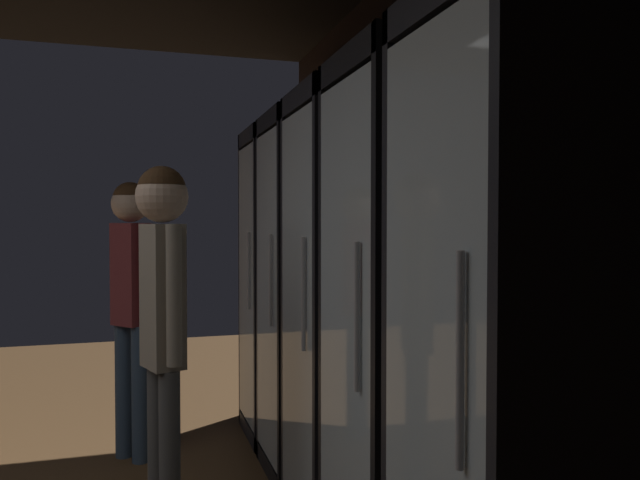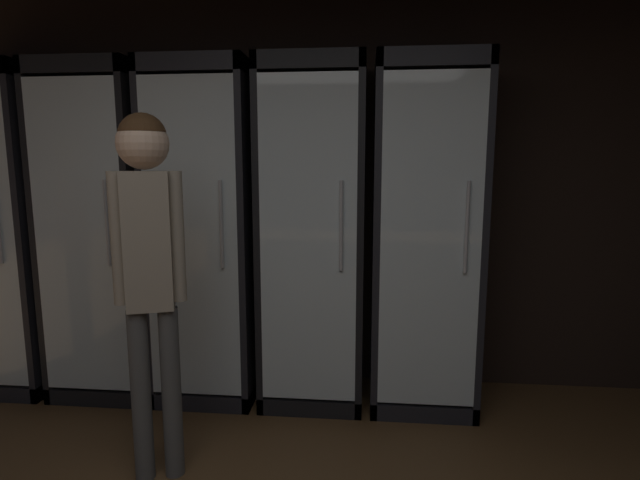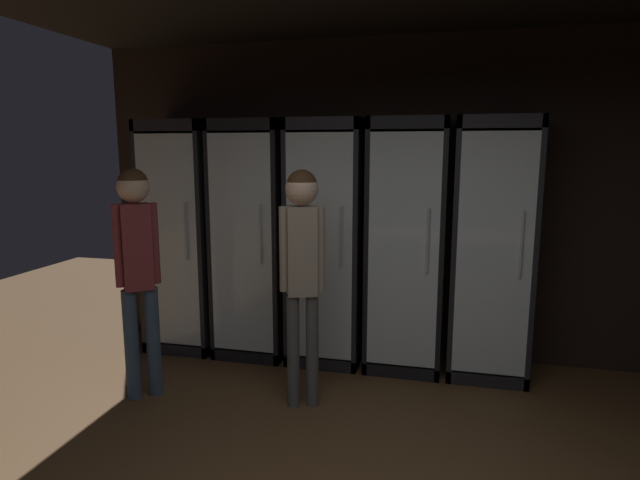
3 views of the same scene
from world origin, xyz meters
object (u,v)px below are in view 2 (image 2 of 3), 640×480
object	(u,v)px
cooler_left	(109,236)
shopper_near	(148,245)
cooler_far_left	(12,235)
cooler_right	(314,238)
cooler_far_right	(424,240)
cooler_center	(209,236)

from	to	relation	value
cooler_left	shopper_near	bearing A→B (deg)	-52.94
cooler_left	shopper_near	size ratio (longest dim) A/B	1.23
cooler_far_left	cooler_left	size ratio (longest dim) A/B	1.00
cooler_right	cooler_far_right	world-z (taller)	same
cooler_right	shopper_near	xyz separation A→B (m)	(-0.65, -0.94, 0.10)
cooler_left	cooler_center	bearing A→B (deg)	0.14
cooler_far_left	cooler_far_right	xyz separation A→B (m)	(2.71, 0.00, 0.00)
cooler_far_left	cooler_left	world-z (taller)	same
cooler_far_left	cooler_left	bearing A→B (deg)	-0.15
cooler_center	cooler_far_right	bearing A→B (deg)	0.02
cooler_left	cooler_far_right	world-z (taller)	same
cooler_center	cooler_right	bearing A→B (deg)	-0.12
cooler_far_left	cooler_right	xyz separation A→B (m)	(2.03, -0.00, 0.01)
cooler_far_right	cooler_right	bearing A→B (deg)	-179.84
cooler_far_left	cooler_center	xyz separation A→B (m)	(1.36, -0.00, 0.01)
cooler_far_left	cooler_right	size ratio (longest dim) A/B	1.00
cooler_far_left	shopper_near	bearing A→B (deg)	-34.10
cooler_left	cooler_far_right	size ratio (longest dim) A/B	1.00
cooler_left	shopper_near	distance (m)	1.18
cooler_far_left	shopper_near	xyz separation A→B (m)	(1.38, -0.94, 0.11)
cooler_center	cooler_far_right	xyz separation A→B (m)	(1.36, 0.00, -0.00)
cooler_left	cooler_center	size ratio (longest dim) A/B	1.00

